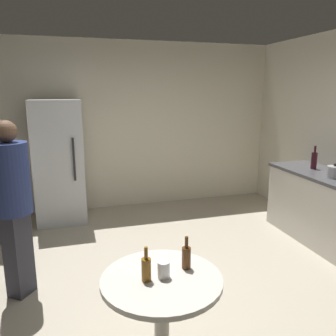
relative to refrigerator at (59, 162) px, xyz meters
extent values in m
cube|color=#B2A893|center=(0.97, -2.20, -0.95)|extent=(5.20, 5.20, 0.10)
cube|color=silver|center=(0.97, 0.43, 0.45)|extent=(5.32, 0.06, 2.70)
cube|color=silver|center=(0.00, 0.00, 0.00)|extent=(0.70, 0.65, 1.80)
cube|color=#262628|center=(0.21, -0.34, 0.09)|extent=(0.03, 0.03, 0.60)
cube|color=beige|center=(3.25, -1.73, -0.47)|extent=(0.60, 1.62, 0.86)
cube|color=#4C4C51|center=(3.25, -1.73, -0.02)|extent=(0.64, 1.66, 0.04)
cylinder|color=#B2B2B7|center=(3.20, -1.89, 0.07)|extent=(0.17, 0.17, 0.14)
sphere|color=black|center=(3.20, -1.89, 0.16)|extent=(0.04, 0.04, 0.04)
cylinder|color=#3F141E|center=(3.28, -1.42, 0.11)|extent=(0.08, 0.08, 0.22)
cylinder|color=#3F141E|center=(3.28, -1.42, 0.26)|extent=(0.03, 0.03, 0.09)
cylinder|color=beige|center=(0.69, -3.20, -0.55)|extent=(0.10, 0.10, 0.70)
cylinder|color=beige|center=(0.69, -3.20, -0.18)|extent=(0.80, 0.80, 0.03)
cylinder|color=#8C5919|center=(0.59, -3.21, -0.09)|extent=(0.06, 0.06, 0.15)
cylinder|color=#8C5919|center=(0.59, -3.21, 0.02)|extent=(0.02, 0.02, 0.08)
cylinder|color=#593314|center=(0.89, -3.13, -0.09)|extent=(0.06, 0.06, 0.15)
cylinder|color=#593314|center=(0.89, -3.13, 0.02)|extent=(0.02, 0.02, 0.08)
cylinder|color=white|center=(0.71, -3.20, -0.11)|extent=(0.08, 0.08, 0.11)
cube|color=#2D2D38|center=(-0.36, -1.90, -0.49)|extent=(0.27, 0.28, 0.83)
cylinder|color=navy|center=(-0.36, -1.90, 0.25)|extent=(0.47, 0.47, 0.65)
sphere|color=brown|center=(-0.36, -1.90, 0.68)|extent=(0.20, 0.20, 0.20)
cube|color=#2D2D38|center=(-0.67, -0.61, -0.51)|extent=(0.28, 0.27, 0.78)
cylinder|color=white|center=(-0.67, -0.61, 0.19)|extent=(0.48, 0.48, 0.62)
camera|label=1|loc=(0.17, -5.13, 1.03)|focal=36.33mm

